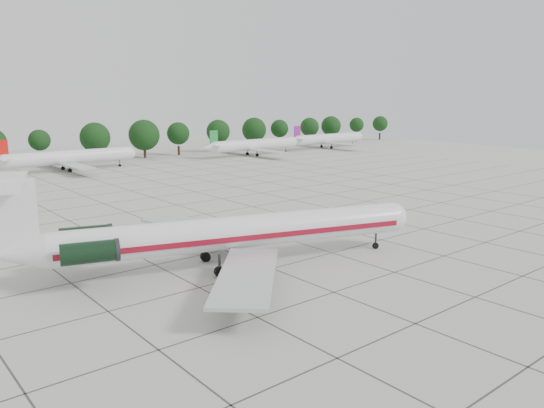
% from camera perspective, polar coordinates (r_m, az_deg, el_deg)
% --- Properties ---
extents(ground, '(260.00, 260.00, 0.00)m').
position_cam_1_polar(ground, '(60.91, 1.06, -3.62)').
color(ground, '#B9B8B1').
rests_on(ground, ground).
extents(apron_joints, '(170.00, 170.00, 0.02)m').
position_cam_1_polar(apron_joints, '(72.63, -6.65, -1.21)').
color(apron_joints, '#383838').
rests_on(apron_joints, ground).
extents(main_airliner, '(39.39, 30.15, 9.42)m').
position_cam_1_polar(main_airliner, '(49.58, -5.86, -3.21)').
color(main_airliner, silver).
rests_on(main_airliner, ground).
extents(ground_crew, '(0.82, 0.68, 1.91)m').
position_cam_1_polar(ground_crew, '(68.01, 12.44, -1.46)').
color(ground_crew, gold).
rests_on(ground_crew, ground).
extents(bg_airliner_c, '(28.24, 27.20, 7.40)m').
position_cam_1_polar(bg_airliner_c, '(123.69, -20.97, 4.69)').
color(bg_airliner_c, silver).
rests_on(bg_airliner_c, ground).
extents(bg_airliner_d, '(28.24, 27.20, 7.40)m').
position_cam_1_polar(bg_airliner_d, '(146.45, -1.90, 6.37)').
color(bg_airliner_d, silver).
rests_on(bg_airliner_d, ground).
extents(bg_airliner_e, '(28.24, 27.20, 7.40)m').
position_cam_1_polar(bg_airliner_e, '(169.03, 6.09, 6.99)').
color(bg_airliner_e, silver).
rests_on(bg_airliner_e, ground).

